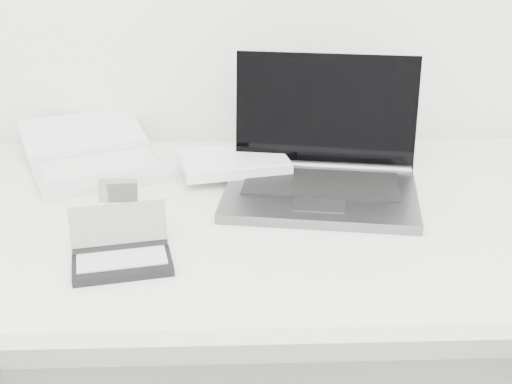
{
  "coord_description": "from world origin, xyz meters",
  "views": [
    {
      "loc": [
        -0.07,
        0.27,
        1.35
      ],
      "look_at": [
        -0.03,
        1.51,
        0.79
      ],
      "focal_mm": 50.0,
      "sensor_mm": 36.0,
      "label": 1
    }
  ],
  "objects_px": {
    "desk": "(270,231)",
    "laptop_large": "(303,168)",
    "netbook_open_white": "(95,160)",
    "palmtop_charcoal": "(121,255)"
  },
  "relations": [
    {
      "from": "netbook_open_white",
      "to": "laptop_large",
      "type": "bearing_deg",
      "value": -37.43
    },
    {
      "from": "desk",
      "to": "laptop_large",
      "type": "relative_size",
      "value": 3.03
    },
    {
      "from": "desk",
      "to": "palmtop_charcoal",
      "type": "bearing_deg",
      "value": -143.04
    },
    {
      "from": "laptop_large",
      "to": "palmtop_charcoal",
      "type": "relative_size",
      "value": 2.8
    },
    {
      "from": "netbook_open_white",
      "to": "palmtop_charcoal",
      "type": "bearing_deg",
      "value": -96.78
    },
    {
      "from": "desk",
      "to": "netbook_open_white",
      "type": "xyz_separation_m",
      "value": [
        -0.39,
        0.24,
        0.07
      ]
    },
    {
      "from": "laptop_large",
      "to": "desk",
      "type": "bearing_deg",
      "value": -114.63
    },
    {
      "from": "netbook_open_white",
      "to": "palmtop_charcoal",
      "type": "distance_m",
      "value": 0.46
    },
    {
      "from": "desk",
      "to": "laptop_large",
      "type": "bearing_deg",
      "value": 56.13
    },
    {
      "from": "palmtop_charcoal",
      "to": "desk",
      "type": "bearing_deg",
      "value": 25.9
    }
  ]
}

